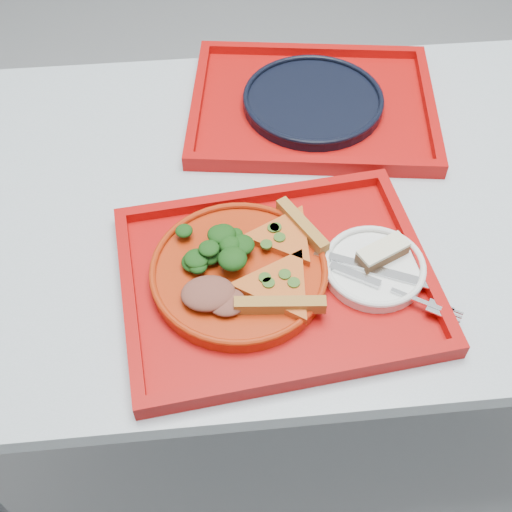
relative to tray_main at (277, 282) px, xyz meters
name	(u,v)px	position (x,y,z in m)	size (l,w,h in m)	color
ground	(324,391)	(0.17, 0.19, -0.76)	(10.00, 10.00, 0.00)	#97999F
table	(356,217)	(0.17, 0.19, -0.08)	(1.60, 0.80, 0.75)	#9DA8B0
tray_main	(277,282)	(0.00, 0.00, 0.00)	(0.45, 0.35, 0.01)	#A70A08
tray_far	(312,108)	(0.11, 0.40, 0.00)	(0.45, 0.35, 0.01)	#A70A08
dinner_plate	(239,273)	(-0.05, 0.01, 0.02)	(0.26, 0.26, 0.02)	#A5270B
side_plate	(374,269)	(0.14, 0.00, 0.01)	(0.15, 0.15, 0.01)	white
navy_plate	(313,102)	(0.11, 0.40, 0.01)	(0.26, 0.26, 0.02)	black
pizza_slice_a	(279,284)	(0.00, -0.03, 0.03)	(0.14, 0.12, 0.02)	orange
pizza_slice_b	(285,234)	(0.02, 0.06, 0.03)	(0.13, 0.11, 0.02)	orange
salad_heap	(213,242)	(-0.09, 0.05, 0.05)	(0.10, 0.09, 0.05)	black
meat_portion	(208,293)	(-0.10, -0.04, 0.04)	(0.08, 0.06, 0.02)	brown
dessert_bar	(383,252)	(0.16, 0.02, 0.03)	(0.08, 0.06, 0.02)	#4E341A
knife	(375,269)	(0.14, -0.01, 0.02)	(0.18, 0.02, 0.01)	silver
fork	(390,289)	(0.16, -0.04, 0.02)	(0.18, 0.02, 0.01)	silver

